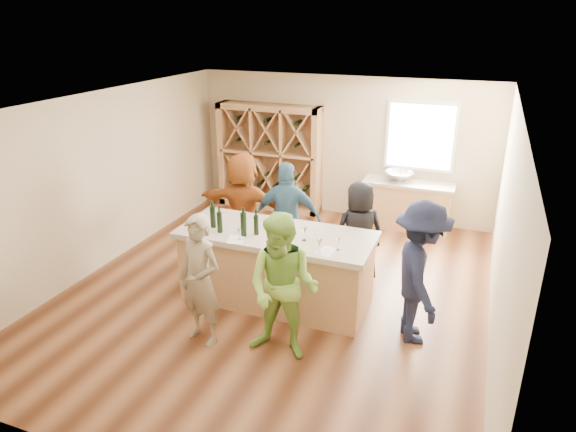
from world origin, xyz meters
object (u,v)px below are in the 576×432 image
(wine_bottle_d, at_px, (244,224))
(person_near_right, at_px, (283,288))
(wine_bottle_b, at_px, (220,222))
(person_far_left, at_px, (244,206))
(tasting_counter_base, at_px, (276,270))
(wine_rack, at_px, (270,158))
(wine_bottle_a, at_px, (213,217))
(person_far_mid, at_px, (287,218))
(wine_bottle_e, at_px, (256,225))
(person_far_right, at_px, (359,233))
(sink, at_px, (399,176))
(person_near_left, at_px, (200,280))
(person_server, at_px, (420,273))

(wine_bottle_d, xyz_separation_m, person_near_right, (0.92, -0.86, -0.33))
(wine_bottle_b, bearing_deg, person_far_left, 103.19)
(tasting_counter_base, bearing_deg, wine_rack, 114.39)
(wine_bottle_a, xyz_separation_m, person_far_mid, (0.69, 1.12, -0.34))
(wine_bottle_e, bearing_deg, wine_bottle_b, -167.11)
(tasting_counter_base, height_order, person_far_right, person_far_right)
(wine_bottle_e, height_order, person_far_mid, person_far_mid)
(tasting_counter_base, relative_size, wine_bottle_b, 8.87)
(tasting_counter_base, bearing_deg, wine_bottle_e, -144.27)
(wine_bottle_e, xyz_separation_m, person_far_left, (-0.83, 1.32, -0.30))
(sink, distance_m, wine_bottle_b, 4.16)
(person_near_left, distance_m, person_far_right, 2.67)
(person_near_left, bearing_deg, wine_rack, 116.83)
(sink, distance_m, person_far_right, 2.44)
(wine_bottle_e, bearing_deg, wine_bottle_d, -143.49)
(sink, relative_size, person_server, 0.29)
(tasting_counter_base, relative_size, wine_bottle_e, 9.48)
(person_near_right, bearing_deg, person_near_left, -174.96)
(wine_bottle_a, xyz_separation_m, wine_bottle_e, (0.67, -0.01, -0.02))
(wine_bottle_a, height_order, person_far_mid, person_far_mid)
(sink, distance_m, wine_bottle_d, 4.01)
(sink, relative_size, person_far_mid, 0.30)
(wine_bottle_e, relative_size, person_near_left, 0.16)
(wine_bottle_a, xyz_separation_m, person_server, (2.89, -0.06, -0.31))
(wine_bottle_d, bearing_deg, wine_rack, 108.05)
(sink, bearing_deg, person_far_left, -133.02)
(wine_rack, bearing_deg, person_far_left, -77.11)
(wine_bottle_b, relative_size, person_far_mid, 0.16)
(wine_bottle_d, relative_size, person_far_left, 0.18)
(wine_rack, height_order, tasting_counter_base, wine_rack)
(wine_bottle_b, distance_m, person_near_right, 1.56)
(sink, relative_size, person_far_left, 0.30)
(sink, height_order, wine_bottle_a, wine_bottle_a)
(sink, relative_size, person_far_right, 0.34)
(wine_bottle_b, distance_m, person_far_right, 2.15)
(wine_bottle_a, height_order, wine_bottle_e, wine_bottle_a)
(wine_rack, relative_size, wine_bottle_d, 6.71)
(person_server, bearing_deg, person_near_right, 103.10)
(wine_bottle_b, height_order, wine_bottle_d, wine_bottle_d)
(person_far_mid, bearing_deg, wine_bottle_a, 46.19)
(wine_bottle_e, bearing_deg, wine_rack, 110.45)
(tasting_counter_base, distance_m, wine_bottle_a, 1.17)
(sink, height_order, person_far_mid, person_far_mid)
(tasting_counter_base, relative_size, person_near_right, 1.43)
(tasting_counter_base, bearing_deg, sink, 72.41)
(tasting_counter_base, xyz_separation_m, person_server, (1.99, -0.20, 0.43))
(sink, distance_m, wine_bottle_e, 3.86)
(tasting_counter_base, height_order, wine_bottle_e, wine_bottle_e)
(wine_bottle_a, distance_m, wine_bottle_d, 0.55)
(sink, xyz_separation_m, person_far_mid, (-1.31, -2.49, -0.11))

